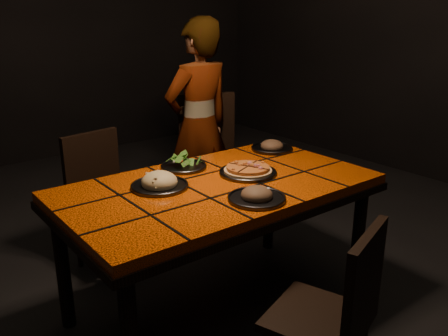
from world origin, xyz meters
TOP-DOWN VIEW (x-y plane):
  - room_shell at (0.00, 0.00)m, footprint 6.04×7.04m
  - dining_table at (0.00, 0.00)m, footprint 1.62×0.92m
  - chair_near at (-0.06, -0.84)m, footprint 0.48×0.48m
  - chair_far_left at (-0.27, 0.87)m, footprint 0.45×0.45m
  - chair_far_right at (0.70, 1.03)m, footprint 0.58×0.58m
  - diner at (0.57, 0.98)m, footprint 0.59×0.40m
  - plate_pizza at (0.21, 0.01)m, footprint 0.34×0.34m
  - plate_pasta at (-0.27, 0.12)m, footprint 0.29×0.29m
  - plate_salad at (-0.01, 0.31)m, footprint 0.26×0.26m
  - plate_mushroom_a at (-0.00, -0.30)m, footprint 0.27×0.27m
  - plate_mushroom_b at (0.64, 0.28)m, footprint 0.26×0.26m

SIDE VIEW (x-z plane):
  - chair_near at x=-0.06m, z-range 0.06..0.89m
  - chair_far_left at x=-0.27m, z-range 0.06..0.93m
  - chair_far_right at x=0.70m, z-range 0.07..1.06m
  - dining_table at x=0.00m, z-range 0.30..1.05m
  - plate_pizza at x=0.21m, z-range 0.75..0.79m
  - plate_mushroom_b at x=0.64m, z-range 0.73..0.82m
  - plate_mushroom_a at x=0.00m, z-range 0.73..0.82m
  - plate_pasta at x=-0.27m, z-range 0.73..0.82m
  - plate_salad at x=-0.01m, z-range 0.74..0.81m
  - diner at x=0.57m, z-range 0.00..1.56m
  - room_shell at x=0.00m, z-range -0.04..3.04m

